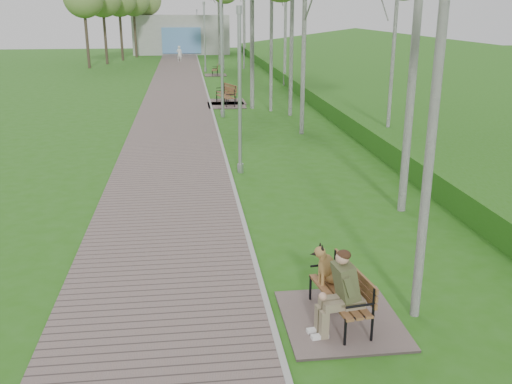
# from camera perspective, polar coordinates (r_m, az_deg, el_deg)

# --- Properties ---
(ground) EXTENTS (120.00, 120.00, 0.00)m
(ground) POSITION_cam_1_polar(r_m,az_deg,el_deg) (13.69, -1.50, -2.23)
(ground) COLOR #286213
(ground) RESTS_ON ground
(walkway) EXTENTS (3.50, 67.00, 0.04)m
(walkway) POSITION_cam_1_polar(r_m,az_deg,el_deg) (34.62, -7.91, 9.98)
(walkway) COLOR #72615D
(walkway) RESTS_ON ground
(kerb) EXTENTS (0.10, 67.00, 0.05)m
(kerb) POSITION_cam_1_polar(r_m,az_deg,el_deg) (34.63, -4.97, 10.09)
(kerb) COLOR #999993
(kerb) RESTS_ON ground
(embankment) EXTENTS (14.00, 70.00, 1.60)m
(embankment) POSITION_cam_1_polar(r_m,az_deg,el_deg) (35.66, 15.07, 9.74)
(embankment) COLOR #347124
(embankment) RESTS_ON ground
(building_north) EXTENTS (10.00, 5.20, 4.00)m
(building_north) POSITION_cam_1_polar(r_m,az_deg,el_deg) (63.83, -7.48, 15.36)
(building_north) COLOR #9E9E99
(building_north) RESTS_ON ground
(bench_main) EXTENTS (1.82, 2.03, 1.59)m
(bench_main) POSITION_cam_1_polar(r_m,az_deg,el_deg) (9.07, 8.11, -10.37)
(bench_main) COLOR #72615D
(bench_main) RESTS_ON ground
(bench_second) EXTENTS (1.86, 2.06, 1.14)m
(bench_second) POSITION_cam_1_polar(r_m,az_deg,el_deg) (29.14, -3.06, 9.03)
(bench_second) COLOR #72615D
(bench_second) RESTS_ON ground
(bench_third) EXTENTS (1.88, 2.09, 1.16)m
(bench_third) POSITION_cam_1_polar(r_m,az_deg,el_deg) (30.21, -2.99, 9.35)
(bench_third) COLOR #72615D
(bench_third) RESTS_ON ground
(bench_far) EXTENTS (1.56, 1.74, 0.96)m
(bench_far) POSITION_cam_1_polar(r_m,az_deg,el_deg) (42.68, -4.13, 11.79)
(bench_far) COLOR #72615D
(bench_far) RESTS_ON ground
(lamp_post_near) EXTENTS (0.18, 0.18, 4.78)m
(lamp_post_near) POSITION_cam_1_polar(r_m,az_deg,el_deg) (16.66, -1.63, 9.36)
(lamp_post_near) COLOR #A1A4A9
(lamp_post_near) RESTS_ON ground
(lamp_post_second) EXTENTS (0.21, 0.21, 5.37)m
(lamp_post_second) POSITION_cam_1_polar(r_m,az_deg,el_deg) (25.76, -3.43, 13.00)
(lamp_post_second) COLOR #A1A4A9
(lamp_post_second) RESTS_ON ground
(lamp_post_third) EXTENTS (0.20, 0.20, 5.15)m
(lamp_post_third) POSITION_cam_1_polar(r_m,az_deg,el_deg) (45.01, -5.15, 14.94)
(lamp_post_third) COLOR #A1A4A9
(lamp_post_third) RESTS_ON ground
(lamp_post_far) EXTENTS (0.18, 0.18, 4.58)m
(lamp_post_far) POSITION_cam_1_polar(r_m,az_deg,el_deg) (63.57, -5.88, 15.53)
(lamp_post_far) COLOR #A1A4A9
(lamp_post_far) RESTS_ON ground
(pedestrian_near) EXTENTS (0.61, 0.50, 1.45)m
(pedestrian_near) POSITION_cam_1_polar(r_m,az_deg,el_deg) (53.74, -7.67, 13.53)
(pedestrian_near) COLOR silver
(pedestrian_near) RESTS_ON ground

